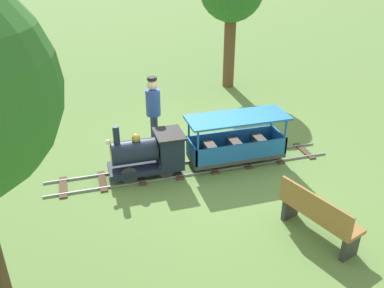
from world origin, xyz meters
TOP-DOWN VIEW (x-y plane):
  - ground_plane at (0.00, 0.00)m, footprint 60.00×60.00m
  - track at (0.00, 0.44)m, footprint 0.71×5.70m
  - locomotive at (0.00, 1.30)m, footprint 0.67×1.44m
  - passenger_car at (0.00, -0.46)m, footprint 0.77×2.00m
  - conductor_person at (1.04, 0.99)m, footprint 0.30×0.30m
  - park_bench at (-2.52, -0.76)m, footprint 1.36×0.78m

SIDE VIEW (x-z plane):
  - ground_plane at x=0.00m, z-range 0.00..0.00m
  - track at x=0.00m, z-range 0.00..0.04m
  - park_bench at x=-2.52m, z-range 0.01..0.83m
  - passenger_car at x=0.00m, z-range -0.06..0.91m
  - locomotive at x=0.00m, z-range -0.05..1.02m
  - conductor_person at x=1.04m, z-range 0.15..1.77m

